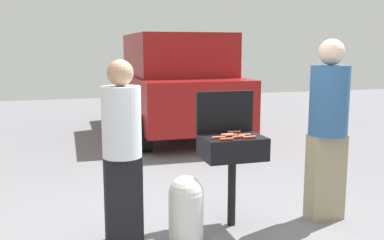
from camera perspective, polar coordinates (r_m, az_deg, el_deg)
ground_plane at (r=4.42m, az=3.53°, el=-14.11°), size 24.00×24.00×0.00m
bbq_grill at (r=4.35m, az=5.21°, el=-3.93°), size 0.60×0.44×0.91m
grill_lid_open at (r=4.49m, az=4.23°, el=1.06°), size 0.60×0.05×0.42m
hot_dog_0 at (r=4.23m, az=7.40°, el=-2.20°), size 0.13×0.03×0.03m
hot_dog_1 at (r=4.19m, az=3.38°, el=-2.26°), size 0.13×0.03×0.03m
hot_dog_2 at (r=4.47m, az=5.41°, el=-1.55°), size 0.13×0.04×0.03m
hot_dog_3 at (r=4.30m, az=5.02°, el=-1.98°), size 0.13×0.03×0.03m
hot_dog_4 at (r=4.12m, az=4.47°, el=-2.47°), size 0.13×0.03×0.03m
hot_dog_5 at (r=4.33m, az=4.52°, el=-1.89°), size 0.13×0.04×0.03m
hot_dog_6 at (r=4.23m, az=5.99°, el=-2.17°), size 0.13×0.04×0.03m
hot_dog_7 at (r=4.33m, az=6.75°, el=-1.93°), size 0.13×0.03×0.03m
propane_tank at (r=4.11m, az=-0.78°, el=-11.17°), size 0.32×0.32×0.62m
person_left at (r=3.98m, az=-8.99°, el=-3.25°), size 0.35×0.35×1.66m
person_right at (r=4.67m, az=17.11°, el=-0.44°), size 0.39×0.39×1.84m
parked_minivan at (r=9.10m, az=-2.27°, el=4.69°), size 2.09×4.43×2.02m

